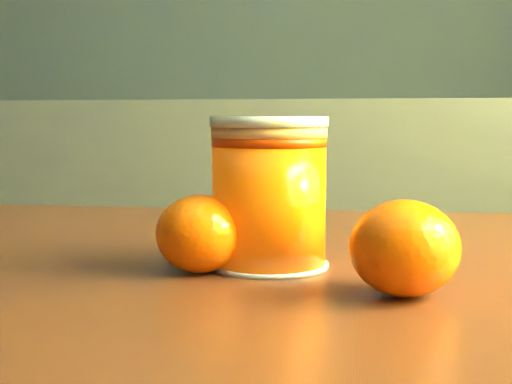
# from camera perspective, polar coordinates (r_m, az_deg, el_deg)

# --- Properties ---
(kitchen_counter) EXTENTS (3.15, 0.60, 0.90)m
(kitchen_counter) POSITION_cam_1_polar(r_m,az_deg,el_deg) (2.17, -15.36, -5.10)
(kitchen_counter) COLOR #555459
(kitchen_counter) RESTS_ON ground
(juice_glass) EXTENTS (0.08, 0.08, 0.11)m
(juice_glass) POSITION_cam_1_polar(r_m,az_deg,el_deg) (0.51, 1.04, -0.11)
(juice_glass) COLOR #FF5A05
(juice_glass) RESTS_ON table
(orange_front) EXTENTS (0.08, 0.08, 0.05)m
(orange_front) POSITION_cam_1_polar(r_m,az_deg,el_deg) (0.50, -4.50, -3.33)
(orange_front) COLOR #FF5A05
(orange_front) RESTS_ON table
(orange_back) EXTENTS (0.07, 0.07, 0.06)m
(orange_back) POSITION_cam_1_polar(r_m,az_deg,el_deg) (0.44, 11.80, -4.42)
(orange_back) COLOR #FF5A05
(orange_back) RESTS_ON table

